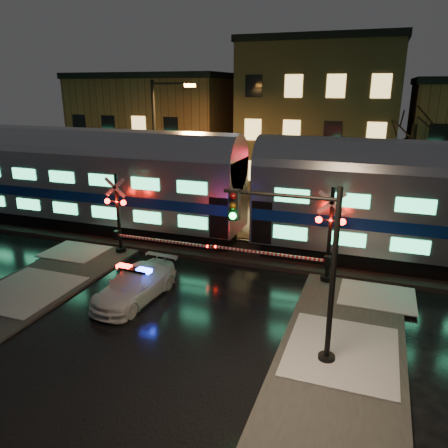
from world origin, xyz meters
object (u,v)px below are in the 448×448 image
(traffic_light, at_px, (303,271))
(streetlight, at_px, (159,141))
(crossing_signal_right, at_px, (321,244))
(police_car, at_px, (135,285))
(crossing_signal_left, at_px, (124,223))

(traffic_light, distance_m, streetlight, 17.20)
(crossing_signal_right, height_order, traffic_light, traffic_light)
(crossing_signal_right, relative_size, streetlight, 0.70)
(police_car, bearing_deg, crossing_signal_right, 35.73)
(traffic_light, bearing_deg, crossing_signal_left, 142.35)
(police_car, distance_m, crossing_signal_right, 8.09)
(crossing_signal_right, bearing_deg, streetlight, 149.27)
(crossing_signal_left, xyz_separation_m, streetlight, (-1.35, 6.69, 3.31))
(police_car, xyz_separation_m, streetlight, (-4.42, 10.87, 4.40))
(police_car, bearing_deg, traffic_light, -10.12)
(police_car, relative_size, crossing_signal_right, 0.74)
(streetlight, bearing_deg, crossing_signal_left, -78.57)
(streetlight, bearing_deg, crossing_signal_right, -30.73)
(streetlight, bearing_deg, traffic_light, -47.89)
(crossing_signal_left, relative_size, streetlight, 0.68)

